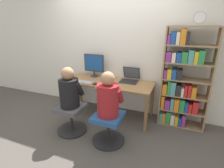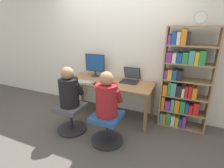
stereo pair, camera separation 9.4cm
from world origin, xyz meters
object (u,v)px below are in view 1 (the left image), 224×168
office_chair_left (71,117)px  office_chair_right (108,127)px  desk_clock (200,18)px  desktop_monitor (94,65)px  bookshelf (181,83)px  keyboard (83,82)px  person_at_monitor (69,90)px  person_at_laptop (108,97)px  laptop (130,78)px

office_chair_left → office_chair_right: same height
office_chair_right → desk_clock: desk_clock is taller
desktop_monitor → bookshelf: bookshelf is taller
keyboard → person_at_monitor: person_at_monitor is taller
office_chair_left → bookshelf: bearing=28.1°
keyboard → person_at_laptop: person_at_laptop is taller
office_chair_left → person_at_laptop: person_at_laptop is taller
office_chair_right → person_at_laptop: bearing=90.0°
person_at_laptop → bookshelf: size_ratio=0.39×
person_at_monitor → person_at_laptop: bearing=-2.6°
office_chair_left → keyboard: bearing=96.9°
keyboard → office_chair_right: keyboard is taller
person_at_monitor → desk_clock: (1.80, 0.82, 1.10)m
person_at_laptop → bookshelf: 1.34m
bookshelf → desk_clock: bearing=-27.7°
desk_clock → person_at_laptop: bearing=-142.1°
person_at_monitor → bookshelf: (1.67, 0.89, 0.06)m
keyboard → person_at_laptop: (0.76, -0.55, 0.04)m
person_at_laptop → desk_clock: size_ratio=3.32×
bookshelf → person_at_laptop: bearing=-136.6°
desktop_monitor → office_chair_left: bearing=-87.6°
desktop_monitor → desk_clock: bearing=-4.2°
office_chair_right → desk_clock: 2.12m
person_at_monitor → bookshelf: bearing=28.0°
keyboard → person_at_monitor: (0.06, -0.51, 0.03)m
desk_clock → desktop_monitor: bearing=175.8°
person_at_laptop → bookshelf: bookshelf is taller
desktop_monitor → office_chair_right: bearing=-53.4°
keyboard → office_chair_right: bearing=-35.9°
desktop_monitor → person_at_laptop: size_ratio=0.70×
office_chair_right → laptop: bearing=87.5°
office_chair_left → desk_clock: size_ratio=2.51×
desktop_monitor → person_at_monitor: size_ratio=0.71×
laptop → bookshelf: bookshelf is taller
keyboard → office_chair_left: keyboard is taller
desktop_monitor → person_at_monitor: 0.98m
office_chair_left → bookshelf: bookshelf is taller
person_at_monitor → person_at_laptop: 0.70m
office_chair_right → person_at_monitor: bearing=177.0°
person_at_monitor → keyboard: bearing=96.9°
person_at_monitor → person_at_laptop: (0.70, -0.03, 0.00)m
person_at_laptop → keyboard: bearing=144.4°
bookshelf → laptop: bearing=177.1°
office_chair_left → person_at_monitor: (0.00, 0.00, 0.50)m
office_chair_left → person_at_monitor: person_at_monitor is taller
keyboard → office_chair_right: 1.05m
laptop → office_chair_left: 1.30m
laptop → office_chair_left: laptop is taller
person_at_laptop → bookshelf: (0.97, 0.92, 0.06)m
person_at_laptop → office_chair_left: bearing=177.8°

